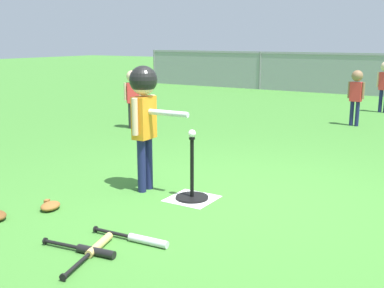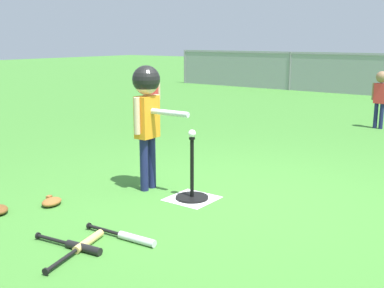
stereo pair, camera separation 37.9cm
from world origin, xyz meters
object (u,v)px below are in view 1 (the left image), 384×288
Objects in this scene: batting_tee at (192,190)px; fielder_deep_right at (133,91)px; baseball_on_tee at (192,134)px; fielder_deep_center at (356,90)px; spare_bat_silver at (140,239)px; spare_bat_black at (88,250)px; batter_child at (144,103)px; glove_near_bats at (50,206)px; spare_bat_wood at (95,249)px.

batting_tee is 0.61× the size of fielder_deep_right.
fielder_deep_center is (0.38, 4.93, -0.01)m from baseball_on_tee.
fielder_deep_center reaches higher than baseball_on_tee.
spare_bat_silver is (0.20, -1.08, -0.62)m from baseball_on_tee.
spare_bat_black is (2.83, -4.09, -0.62)m from fielder_deep_right.
baseball_on_tee is 0.61m from batter_child.
batter_child is 1.88× the size of spare_bat_silver.
glove_near_bats is (-0.95, 0.50, 0.01)m from spare_bat_black.
batter_child reaches higher than spare_bat_black.
batter_child is (-0.55, -0.02, 0.82)m from batting_tee.
glove_near_bats is (-1.34, -5.86, -0.60)m from fielder_deep_center.
glove_near_bats is (-0.40, -0.92, -0.87)m from batter_child.
fielder_deep_center is at bearing 86.74° from spare_bat_wood.
glove_near_bats is at bearing -62.30° from fielder_deep_right.
fielder_deep_right is 1.47× the size of spare_bat_wood.
baseball_on_tee reaches higher than spare_bat_silver.
baseball_on_tee is 1.53m from spare_bat_wood.
baseball_on_tee is 0.29× the size of glove_near_bats.
fielder_deep_center reaches higher than spare_bat_black.
glove_near_bats is (-0.95, -0.93, -0.06)m from batting_tee.
fielder_deep_center reaches higher than spare_bat_silver.
baseball_on_tee is 0.06× the size of batter_child.
glove_near_bats is at bearing 154.81° from spare_bat_wood.
spare_bat_wood is (0.02, -1.39, -0.62)m from baseball_on_tee.
batter_child reaches higher than fielder_deep_right.
fielder_deep_right is 3.94m from fielder_deep_center.
spare_bat_wood is at bearing -93.26° from fielder_deep_center.
batter_child is 1.73m from spare_bat_wood.
batter_child is at bearing 111.04° from spare_bat_black.
spare_bat_wood is (-0.36, -6.32, -0.61)m from fielder_deep_center.
baseball_on_tee is 0.07× the size of fielder_deep_right.
fielder_deep_right is at bearing 129.11° from spare_bat_silver.
fielder_deep_right reaches higher than spare_bat_black.
spare_bat_silver is at bearing 59.85° from spare_bat_black.
baseball_on_tee is 0.12× the size of spare_bat_black.
spare_bat_silver is (0.75, -1.06, -0.88)m from batter_child.
baseball_on_tee reaches higher than glove_near_bats.
batting_tee is at bearing -94.44° from fielder_deep_center.
spare_bat_silver is (-0.18, -6.01, -0.61)m from fielder_deep_center.
spare_bat_black is (-0.39, -6.36, -0.61)m from fielder_deep_center.
glove_near_bats reaches higher than spare_bat_black.
batting_tee is 0.91× the size of spare_bat_silver.
batting_tee is at bearing 100.49° from spare_bat_silver.
batter_child is 5.04m from fielder_deep_center.
spare_bat_black is at bearing -68.96° from batter_child.
glove_near_bats is at bearing -113.83° from batter_child.
glove_near_bats is (-0.95, -0.93, -0.62)m from baseball_on_tee.
spare_bat_silver is (0.20, -1.08, -0.06)m from batting_tee.
spare_bat_black is (-0.20, -0.35, -0.00)m from spare_bat_silver.
batter_child reaches higher than baseball_on_tee.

